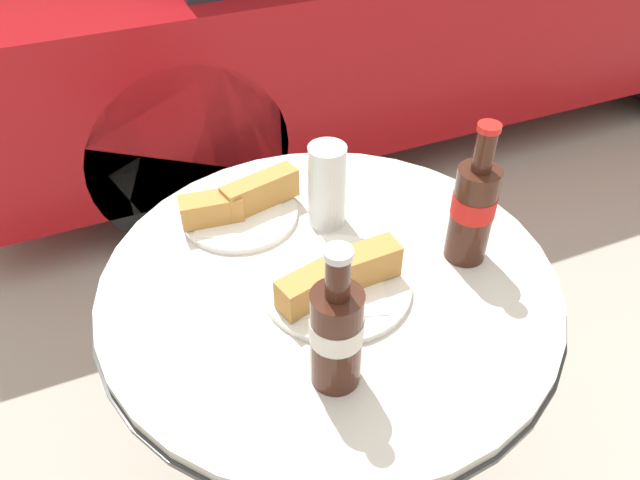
{
  "coord_description": "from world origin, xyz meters",
  "views": [
    {
      "loc": [
        -0.31,
        -0.68,
        1.49
      ],
      "look_at": [
        0.0,
        0.04,
        0.81
      ],
      "focal_mm": 35.0,
      "sensor_mm": 36.0,
      "label": 1
    }
  ],
  "objects_px": {
    "cola_bottle_right": "(336,332)",
    "lunch_plate_far": "(240,206)",
    "lunch_plate_near": "(338,281)",
    "bistro_table": "(328,346)",
    "cola_bottle_left": "(473,208)",
    "drinking_glass": "(327,189)"
  },
  "relations": [
    {
      "from": "cola_bottle_right",
      "to": "bistro_table",
      "type": "bearing_deg",
      "value": 68.9
    },
    {
      "from": "lunch_plate_far",
      "to": "cola_bottle_left",
      "type": "bearing_deg",
      "value": -37.91
    },
    {
      "from": "cola_bottle_left",
      "to": "drinking_glass",
      "type": "distance_m",
      "value": 0.26
    },
    {
      "from": "bistro_table",
      "to": "lunch_plate_far",
      "type": "distance_m",
      "value": 0.31
    },
    {
      "from": "cola_bottle_left",
      "to": "drinking_glass",
      "type": "xyz_separation_m",
      "value": [
        -0.18,
        0.18,
        -0.03
      ]
    },
    {
      "from": "drinking_glass",
      "to": "lunch_plate_near",
      "type": "xyz_separation_m",
      "value": [
        -0.06,
        -0.17,
        -0.05
      ]
    },
    {
      "from": "cola_bottle_left",
      "to": "lunch_plate_near",
      "type": "height_order",
      "value": "cola_bottle_left"
    },
    {
      "from": "bistro_table",
      "to": "cola_bottle_left",
      "type": "bearing_deg",
      "value": -9.84
    },
    {
      "from": "cola_bottle_right",
      "to": "lunch_plate_far",
      "type": "distance_m",
      "value": 0.41
    },
    {
      "from": "bistro_table",
      "to": "cola_bottle_right",
      "type": "bearing_deg",
      "value": -111.1
    },
    {
      "from": "drinking_glass",
      "to": "lunch_plate_near",
      "type": "distance_m",
      "value": 0.19
    },
    {
      "from": "bistro_table",
      "to": "cola_bottle_right",
      "type": "distance_m",
      "value": 0.34
    },
    {
      "from": "cola_bottle_right",
      "to": "lunch_plate_far",
      "type": "bearing_deg",
      "value": 91.93
    },
    {
      "from": "bistro_table",
      "to": "drinking_glass",
      "type": "relative_size",
      "value": 4.88
    },
    {
      "from": "cola_bottle_right",
      "to": "drinking_glass",
      "type": "xyz_separation_m",
      "value": [
        0.13,
        0.33,
        -0.02
      ]
    },
    {
      "from": "drinking_glass",
      "to": "lunch_plate_far",
      "type": "relative_size",
      "value": 0.69
    },
    {
      "from": "bistro_table",
      "to": "drinking_glass",
      "type": "distance_m",
      "value": 0.29
    },
    {
      "from": "lunch_plate_near",
      "to": "lunch_plate_far",
      "type": "bearing_deg",
      "value": 109.45
    },
    {
      "from": "bistro_table",
      "to": "cola_bottle_left",
      "type": "height_order",
      "value": "cola_bottle_left"
    },
    {
      "from": "lunch_plate_near",
      "to": "lunch_plate_far",
      "type": "xyz_separation_m",
      "value": [
        -0.09,
        0.25,
        0.0
      ]
    },
    {
      "from": "cola_bottle_right",
      "to": "lunch_plate_near",
      "type": "xyz_separation_m",
      "value": [
        0.07,
        0.15,
        -0.07
      ]
    },
    {
      "from": "cola_bottle_left",
      "to": "lunch_plate_near",
      "type": "relative_size",
      "value": 1.05
    }
  ]
}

